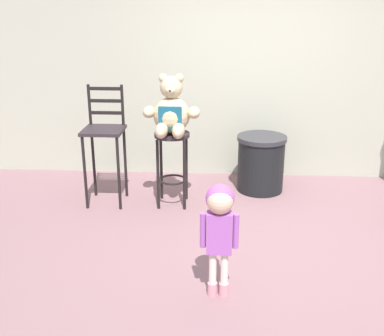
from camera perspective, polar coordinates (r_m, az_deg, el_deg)
ground_plane at (r=4.48m, az=7.66°, el=-9.20°), size 24.00×24.00×0.00m
building_wall at (r=6.01m, az=7.09°, el=15.11°), size 7.01×0.30×3.39m
bar_stool_with_teddy at (r=5.10m, az=-2.39°, el=1.64°), size 0.38×0.38×0.82m
teddy_bear at (r=4.95m, az=-2.50°, el=6.69°), size 0.60×0.54×0.62m
child_walking at (r=3.47m, az=3.35°, el=-5.93°), size 0.29×0.23×0.90m
trash_bin at (r=5.63m, az=8.28°, el=0.59°), size 0.57×0.57×0.66m
bar_chair_empty at (r=5.21m, az=-10.50°, el=3.71°), size 0.43×0.43×1.29m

